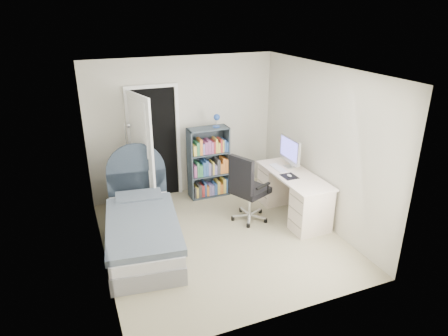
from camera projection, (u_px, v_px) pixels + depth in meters
name	position (u px, v px, depth m)	size (l,w,h in m)	color
room_shell	(221.00, 161.00, 5.62)	(3.50, 3.70, 2.60)	gray
door	(146.00, 149.00, 6.74)	(0.92, 0.81, 2.06)	black
bed	(142.00, 227.00, 5.80)	(1.22, 2.17, 1.27)	gray
nightstand	(124.00, 187.00, 6.83)	(0.41, 0.41, 0.60)	#D8AA85
floor_lamp	(130.00, 172.00, 6.87)	(0.21, 0.21, 1.50)	silver
bookcase	(209.00, 165.00, 7.24)	(0.72, 0.31, 1.54)	#3A464F
desk	(293.00, 193.00, 6.60)	(0.61, 1.53, 1.26)	#F3DFCB
office_chair	(247.00, 186.00, 6.32)	(0.67, 0.67, 1.15)	silver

